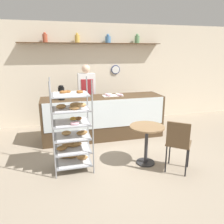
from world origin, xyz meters
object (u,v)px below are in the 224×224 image
at_px(cafe_table, 147,136).
at_px(cafe_chair, 178,141).
at_px(donut_tray_counter, 113,95).
at_px(person_worker, 87,95).
at_px(pastry_rack, 72,129).
at_px(coffee_carafe, 61,93).

distance_m(cafe_table, cafe_chair, 0.56).
distance_m(cafe_table, donut_tray_counter, 1.58).
xyz_separation_m(person_worker, cafe_table, (0.75, -2.00, -0.38)).
distance_m(cafe_chair, donut_tray_counter, 2.04).
relative_size(person_worker, cafe_chair, 1.84).
distance_m(pastry_rack, cafe_table, 1.30).
relative_size(pastry_rack, person_worker, 0.94).
bearing_deg(cafe_chair, coffee_carafe, -5.36).
bearing_deg(cafe_chair, pastry_rack, 20.22).
relative_size(cafe_chair, coffee_carafe, 2.86).
height_order(pastry_rack, cafe_chair, pastry_rack).
xyz_separation_m(cafe_table, cafe_chair, (0.37, -0.42, 0.03)).
xyz_separation_m(person_worker, coffee_carafe, (-0.63, -0.66, 0.22)).
relative_size(pastry_rack, cafe_chair, 1.73).
xyz_separation_m(pastry_rack, cafe_chair, (1.65, -0.59, -0.15)).
height_order(person_worker, coffee_carafe, person_worker).
bearing_deg(donut_tray_counter, cafe_table, -81.44).
height_order(person_worker, donut_tray_counter, person_worker).
bearing_deg(person_worker, cafe_chair, -65.14).
bearing_deg(pastry_rack, cafe_table, -7.45).
relative_size(cafe_chair, donut_tray_counter, 1.95).
bearing_deg(coffee_carafe, cafe_chair, -45.13).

